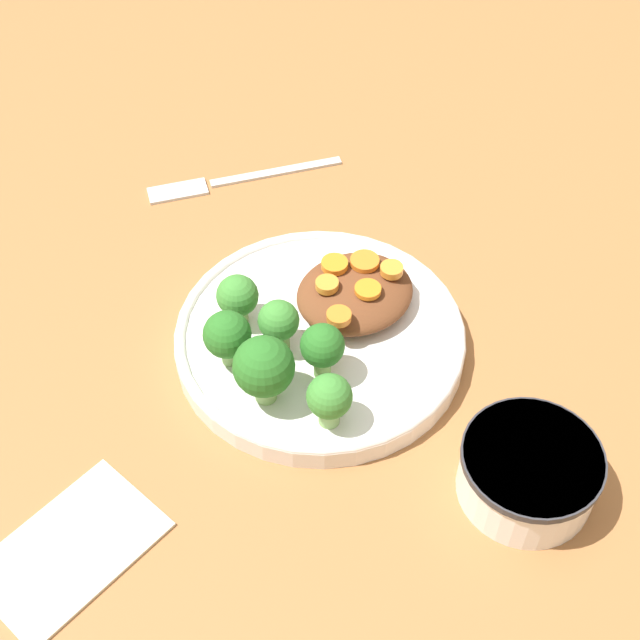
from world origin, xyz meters
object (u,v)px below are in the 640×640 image
at_px(plate, 320,337).
at_px(dip_bowl, 529,470).
at_px(napkin, 70,549).
at_px(fork, 229,180).

xyz_separation_m(plate, dip_bowl, (-0.04, 0.20, 0.01)).
distance_m(plate, napkin, 0.26).
bearing_deg(plate, dip_bowl, 102.21).
bearing_deg(dip_bowl, plate, -77.79).
height_order(plate, dip_bowl, dip_bowl).
relative_size(fork, napkin, 1.35).
bearing_deg(napkin, plate, -168.45).
bearing_deg(plate, napkin, 11.55).
height_order(plate, napkin, plate).
height_order(plate, fork, plate).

